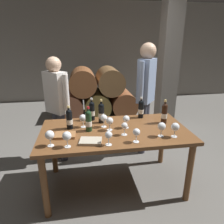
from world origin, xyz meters
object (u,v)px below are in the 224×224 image
wine_bottle_3 (92,111)px  wine_bottle_4 (164,113)px  wine_bottle_2 (89,121)px  tasting_notebook (65,135)px  wine_bottle_1 (101,113)px  wine_bottle_0 (69,119)px  sommelier_presenting (146,90)px  wine_glass_5 (162,127)px  wine_glass_8 (175,127)px  wine_bottle_5 (141,109)px  dining_table (115,137)px  taster_seated_left (57,102)px  wine_glass_9 (124,126)px  wine_glass_2 (50,135)px  wine_glass_6 (83,118)px  wine_glass_10 (110,121)px  wine_glass_1 (67,136)px  wine_glass_7 (126,119)px  wine_glass_0 (109,135)px  leather_ledger (91,141)px  wine_glass_4 (136,133)px  wine_glass_3 (104,118)px

wine_bottle_3 → wine_bottle_4: bearing=-15.4°
wine_bottle_2 → tasting_notebook: (-0.26, -0.11, -0.11)m
tasting_notebook → wine_bottle_1: bearing=42.3°
wine_bottle_0 → wine_bottle_3: wine_bottle_3 is taller
wine_bottle_2 → sommelier_presenting: 1.17m
wine_bottle_4 → wine_glass_5: size_ratio=1.87×
wine_glass_8 → sommelier_presenting: (0.00, 1.03, 0.17)m
wine_bottle_1 → wine_bottle_5: 0.55m
dining_table → taster_seated_left: bearing=134.5°
wine_glass_9 → taster_seated_left: size_ratio=0.09×
wine_glass_2 → wine_glass_6: 0.53m
dining_table → wine_glass_10: (-0.06, -0.00, 0.20)m
wine_glass_1 → tasting_notebook: size_ratio=0.74×
wine_bottle_4 → taster_seated_left: size_ratio=0.19×
wine_glass_6 → wine_glass_7: (0.50, -0.10, -0.00)m
sommelier_presenting → wine_bottle_2: bearing=-140.9°
wine_bottle_1 → wine_glass_6: wine_bottle_1 is taller
wine_bottle_4 → taster_seated_left: (-1.35, 0.60, 0.03)m
wine_bottle_5 → wine_glass_6: 0.80m
wine_glass_7 → wine_bottle_4: bearing=9.0°
wine_glass_0 → leather_ledger: 0.21m
dining_table → sommelier_presenting: size_ratio=0.99×
tasting_notebook → taster_seated_left: taster_seated_left is taller
wine_bottle_4 → sommelier_presenting: bearing=93.7°
dining_table → tasting_notebook: bearing=-171.1°
wine_bottle_1 → wine_bottle_4: wine_bottle_1 is taller
tasting_notebook → leather_ledger: 0.32m
taster_seated_left → wine_glass_9: bearing=-47.7°
wine_bottle_5 → wine_glass_5: 0.59m
wine_glass_9 → wine_bottle_0: bearing=156.1°
wine_glass_6 → wine_bottle_1: bearing=25.5°
wine_glass_4 → wine_glass_7: (-0.02, 0.37, 0.00)m
wine_bottle_0 → wine_glass_2: bearing=-113.3°
wine_bottle_1 → sommelier_presenting: bearing=34.6°
tasting_notebook → wine_glass_6: bearing=52.8°
wine_glass_2 → tasting_notebook: size_ratio=0.74×
wine_bottle_3 → wine_glass_6: wine_bottle_3 is taller
wine_glass_4 → wine_glass_7: wine_glass_7 is taller
wine_glass_9 → taster_seated_left: taster_seated_left is taller
wine_bottle_4 → wine_glass_8: (-0.04, -0.39, -0.02)m
wine_glass_0 → wine_glass_1: (-0.40, 0.02, 0.01)m
wine_glass_8 → wine_glass_6: bearing=156.6°
wine_bottle_2 → wine_glass_3: size_ratio=1.85×
taster_seated_left → leather_ledger: bearing=-67.2°
wine_bottle_5 → wine_glass_5: bearing=-84.7°
wine_glass_1 → wine_glass_7: (0.66, 0.36, -0.00)m
wine_glass_9 → wine_glass_1: bearing=-163.6°
wine_bottle_5 → wine_glass_3: wine_bottle_5 is taller
wine_bottle_5 → wine_glass_4: wine_bottle_5 is taller
wine_bottle_2 → wine_glass_1: 0.41m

